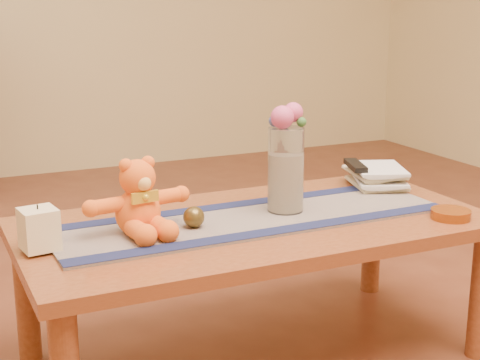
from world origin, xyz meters
name	(u,v)px	position (x,y,z in m)	size (l,w,h in m)	color
floor	(254,356)	(0.00, 0.00, 0.00)	(5.50, 5.50, 0.00)	#592919
coffee_table_top	(255,227)	(0.00, 0.00, 0.43)	(1.40, 0.70, 0.04)	brown
table_leg_bl	(26,297)	(-0.64, 0.29, 0.21)	(0.07, 0.07, 0.41)	brown
table_leg_br	(372,239)	(0.64, 0.29, 0.21)	(0.07, 0.07, 0.41)	brown
persian_runner	(252,219)	(-0.01, 0.01, 0.45)	(1.20, 0.35, 0.01)	#1D1843
runner_border_near	(274,231)	(-0.01, -0.14, 0.46)	(1.20, 0.06, 0.00)	#151C41
runner_border_far	(231,205)	(-0.01, 0.15, 0.46)	(1.20, 0.06, 0.00)	#151C41
teddy_bear	(137,197)	(-0.36, 0.02, 0.56)	(0.30, 0.25, 0.20)	orange
pillar_candle	(39,229)	(-0.63, -0.01, 0.51)	(0.09, 0.09, 0.11)	beige
candle_wick	(37,207)	(-0.63, -0.01, 0.57)	(0.00, 0.00, 0.01)	black
glass_vase	(286,170)	(0.12, 0.03, 0.59)	(0.11, 0.11, 0.26)	silver
potpourri_fill	(286,182)	(0.12, 0.03, 0.55)	(0.09, 0.09, 0.18)	beige
rose_left	(282,117)	(0.10, 0.02, 0.75)	(0.07, 0.07, 0.07)	#C7467A
rose_right	(293,112)	(0.14, 0.03, 0.76)	(0.06, 0.06, 0.06)	#C7467A
blue_flower_back	(284,117)	(0.13, 0.06, 0.75)	(0.04, 0.04, 0.04)	#445193
blue_flower_side	(275,121)	(0.09, 0.05, 0.74)	(0.04, 0.04, 0.04)	#445193
leaf_sprig	(301,122)	(0.16, 0.01, 0.74)	(0.03, 0.03, 0.03)	#33662D
bronze_ball	(194,217)	(-0.20, -0.01, 0.49)	(0.06, 0.06, 0.06)	#4D3E19
book_bottom	(354,185)	(0.48, 0.19, 0.46)	(0.17, 0.22, 0.02)	beige
book_lower	(356,180)	(0.48, 0.18, 0.48)	(0.16, 0.22, 0.02)	beige
book_upper	(352,175)	(0.47, 0.19, 0.50)	(0.17, 0.22, 0.02)	beige
book_top	(356,170)	(0.48, 0.18, 0.52)	(0.16, 0.22, 0.02)	beige
tv_remote	(355,165)	(0.47, 0.18, 0.54)	(0.04, 0.16, 0.02)	black
amber_dish	(451,214)	(0.54, -0.24, 0.46)	(0.12, 0.12, 0.03)	#BF5914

